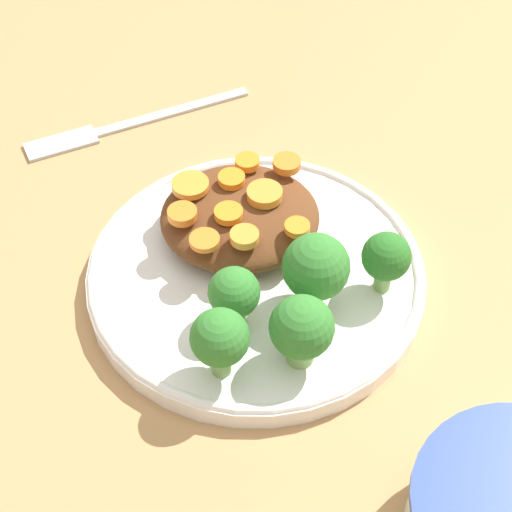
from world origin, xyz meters
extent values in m
plane|color=tan|center=(0.00, 0.00, 0.00)|extent=(4.00, 4.00, 0.00)
cylinder|color=white|center=(0.00, 0.00, 0.01)|extent=(0.25, 0.25, 0.02)
torus|color=white|center=(0.00, 0.00, 0.02)|extent=(0.24, 0.24, 0.01)
ellipsoid|color=#5B3319|center=(-0.01, 0.04, 0.03)|extent=(0.12, 0.11, 0.03)
cylinder|color=#759E51|center=(-0.02, -0.04, 0.02)|extent=(0.02, 0.02, 0.02)
sphere|color=#337A2D|center=(-0.02, -0.04, 0.04)|extent=(0.04, 0.04, 0.04)
cylinder|color=#759E51|center=(-0.03, -0.09, 0.03)|extent=(0.01, 0.01, 0.03)
sphere|color=#337A2D|center=(-0.03, -0.09, 0.05)|extent=(0.04, 0.04, 0.04)
cylinder|color=#7FA85B|center=(0.09, -0.02, 0.03)|extent=(0.01, 0.01, 0.02)
sphere|color=#286B23|center=(0.09, -0.02, 0.05)|extent=(0.03, 0.03, 0.03)
cylinder|color=#759E51|center=(0.02, -0.08, 0.03)|extent=(0.02, 0.02, 0.02)
sphere|color=#337A2D|center=(0.02, -0.08, 0.05)|extent=(0.04, 0.04, 0.04)
cylinder|color=#759E51|center=(0.04, -0.03, 0.03)|extent=(0.01, 0.01, 0.02)
sphere|color=#337A2D|center=(0.04, -0.03, 0.05)|extent=(0.05, 0.05, 0.05)
cylinder|color=orange|center=(-0.02, 0.02, 0.05)|extent=(0.02, 0.02, 0.01)
cylinder|color=orange|center=(0.00, 0.08, 0.05)|extent=(0.02, 0.02, 0.01)
cylinder|color=orange|center=(0.03, 0.01, 0.05)|extent=(0.02, 0.02, 0.01)
cylinder|color=orange|center=(-0.01, 0.00, 0.05)|extent=(0.02, 0.02, 0.01)
cylinder|color=orange|center=(0.01, 0.04, 0.05)|extent=(0.03, 0.03, 0.01)
cylinder|color=orange|center=(-0.04, 0.00, 0.05)|extent=(0.02, 0.02, 0.00)
cylinder|color=orange|center=(-0.01, 0.06, 0.05)|extent=(0.02, 0.02, 0.01)
cylinder|color=orange|center=(-0.05, 0.03, 0.05)|extent=(0.02, 0.02, 0.01)
cylinder|color=orange|center=(-0.04, 0.06, 0.05)|extent=(0.03, 0.03, 0.01)
cylinder|color=orange|center=(0.03, 0.07, 0.05)|extent=(0.02, 0.02, 0.01)
cube|color=#B2B2B2|center=(-0.06, 0.21, 0.00)|extent=(0.14, 0.06, 0.01)
cube|color=#B2B2B2|center=(-0.15, 0.17, 0.00)|extent=(0.07, 0.04, 0.01)
camera|label=1|loc=(-0.04, -0.41, 0.48)|focal=60.00mm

